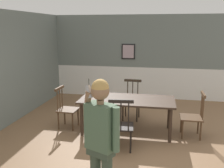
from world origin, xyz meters
name	(u,v)px	position (x,y,z in m)	size (l,w,h in m)	color
ground_plane	(123,143)	(0.00, 0.00, 0.00)	(8.03, 8.03, 0.00)	#846042
room_back_partition	(140,59)	(0.00, 3.65, 1.31)	(5.86, 0.17, 2.73)	slate
dining_table	(127,102)	(-0.01, 0.61, 0.70)	(2.09, 0.99, 0.77)	#38281E
chair_near_window	(131,101)	(-0.02, 1.49, 0.48)	(0.47, 0.47, 1.01)	#2D2319
chair_by_doorway	(67,108)	(-1.44, 0.60, 0.47)	(0.46, 0.46, 0.97)	#513823
chair_at_table_head	(121,125)	(0.00, -0.27, 0.49)	(0.51, 0.51, 1.05)	black
chair_opposite_corner	(193,116)	(1.42, 0.62, 0.46)	(0.47, 0.47, 0.98)	#513823
person_figure	(101,137)	(0.01, -1.94, 0.99)	(0.50, 0.34, 1.72)	#3A493A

